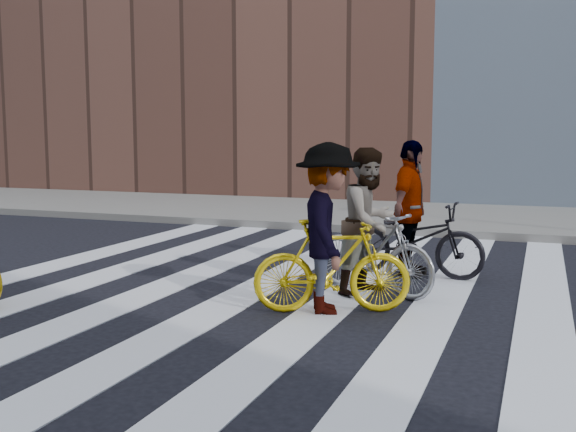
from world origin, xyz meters
The scene contains 9 objects.
ground centered at (0.00, 0.00, 0.00)m, with size 100.00×100.00×0.00m, color black.
sidewalk_far centered at (0.00, 7.50, 0.07)m, with size 100.00×5.00×0.15m, color gray.
zebra_crosswalk centered at (0.00, 0.00, 0.01)m, with size 8.25×10.00×0.01m.
bike_silver_mid centered at (0.84, 0.29, 0.51)m, with size 0.48×1.70×1.02m, color #9D9EA6.
bike_yellow_right centered at (0.64, -0.71, 0.50)m, with size 0.47×1.66×1.00m, color yellow.
bike_dark_rear centered at (1.09, 1.46, 0.50)m, with size 0.66×1.91×1.00m, color black.
rider_mid centered at (0.79, 0.29, 0.86)m, with size 0.84×0.65×1.73m, color slate.
rider_right centered at (0.59, -0.71, 0.90)m, with size 1.16×0.67×1.80m, color slate.
rider_rear centered at (1.04, 1.46, 0.90)m, with size 1.06×0.44×1.81m, color slate.
Camera 1 is at (2.67, -7.38, 1.87)m, focal length 42.00 mm.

